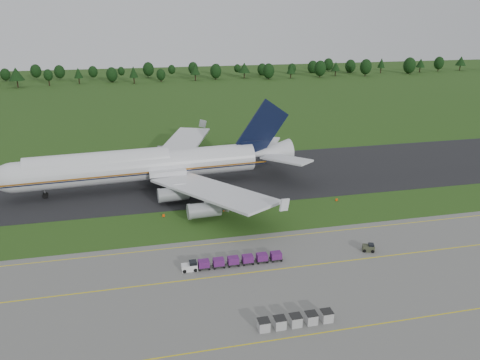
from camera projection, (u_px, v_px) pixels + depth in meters
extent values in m
plane|color=#244514|center=(240.00, 219.00, 102.37)|extent=(600.00, 600.00, 0.00)
cube|color=slate|center=(290.00, 311.00, 71.20)|extent=(300.00, 52.00, 0.06)
cube|color=black|center=(218.00, 178.00, 128.01)|extent=(300.00, 40.00, 0.08)
cube|color=yellow|center=(268.00, 270.00, 82.18)|extent=(300.00, 0.25, 0.01)
cube|color=yellow|center=(304.00, 335.00, 65.69)|extent=(300.00, 0.20, 0.01)
cube|color=yellow|center=(252.00, 240.00, 93.18)|extent=(120.00, 0.20, 0.01)
cylinder|color=black|center=(18.00, 84.00, 277.95)|extent=(0.70, 0.70, 4.24)
cone|color=#173613|center=(16.00, 74.00, 275.94)|extent=(8.99, 8.99, 7.54)
cylinder|color=black|center=(49.00, 82.00, 284.40)|extent=(0.70, 0.70, 4.22)
sphere|color=#173613|center=(48.00, 75.00, 282.92)|extent=(5.38, 5.38, 5.38)
cylinder|color=black|center=(79.00, 81.00, 292.45)|extent=(0.70, 0.70, 3.57)
cone|color=#173613|center=(78.00, 73.00, 290.76)|extent=(5.45, 5.45, 6.35)
cylinder|color=black|center=(112.00, 80.00, 298.56)|extent=(0.70, 0.70, 3.21)
sphere|color=#173613|center=(112.00, 74.00, 297.43)|extent=(7.07, 7.07, 7.07)
cylinder|color=black|center=(134.00, 81.00, 292.54)|extent=(0.70, 0.70, 3.88)
cone|color=#173613|center=(133.00, 72.00, 290.71)|extent=(5.42, 5.42, 6.90)
cylinder|color=black|center=(161.00, 79.00, 300.59)|extent=(0.70, 0.70, 2.97)
sphere|color=#173613|center=(161.00, 75.00, 299.55)|extent=(5.69, 5.69, 5.69)
cylinder|color=black|center=(195.00, 78.00, 305.54)|extent=(0.70, 0.70, 3.92)
cone|color=#173613|center=(195.00, 69.00, 303.69)|extent=(6.42, 6.42, 6.96)
cylinder|color=black|center=(216.00, 77.00, 310.60)|extent=(0.70, 0.70, 3.59)
sphere|color=#173613|center=(216.00, 71.00, 309.34)|extent=(7.35, 7.35, 7.35)
cylinder|color=black|center=(244.00, 75.00, 316.90)|extent=(0.70, 0.70, 3.69)
cone|color=#173613|center=(244.00, 68.00, 315.15)|extent=(8.03, 8.03, 6.56)
cylinder|color=black|center=(268.00, 76.00, 312.00)|extent=(0.70, 0.70, 3.52)
sphere|color=#173613|center=(269.00, 71.00, 310.77)|extent=(7.70, 7.70, 7.70)
cylinder|color=black|center=(291.00, 76.00, 316.45)|extent=(0.70, 0.70, 3.20)
cone|color=#173613|center=(291.00, 69.00, 314.94)|extent=(5.89, 5.89, 5.69)
cylinder|color=black|center=(320.00, 74.00, 320.45)|extent=(0.70, 0.70, 3.96)
sphere|color=#173613|center=(320.00, 68.00, 319.07)|extent=(8.11, 8.11, 8.11)
cylinder|color=black|center=(335.00, 73.00, 328.74)|extent=(0.70, 0.70, 3.47)
cone|color=#173613|center=(336.00, 66.00, 327.10)|extent=(6.43, 6.43, 6.16)
cylinder|color=black|center=(365.00, 73.00, 326.39)|extent=(0.70, 0.70, 4.22)
sphere|color=#173613|center=(366.00, 67.00, 324.91)|extent=(8.04, 8.04, 8.04)
cylinder|color=black|center=(381.00, 70.00, 342.37)|extent=(0.70, 0.70, 3.88)
cone|color=#173613|center=(381.00, 63.00, 340.53)|extent=(5.38, 5.38, 6.90)
cylinder|color=black|center=(409.00, 71.00, 338.75)|extent=(0.70, 0.70, 3.91)
sphere|color=#173613|center=(409.00, 65.00, 337.38)|extent=(8.74, 8.74, 8.74)
cylinder|color=black|center=(420.00, 70.00, 347.30)|extent=(0.70, 0.70, 3.60)
cone|color=#173613|center=(421.00, 63.00, 345.60)|extent=(6.62, 6.62, 6.40)
cylinder|color=black|center=(438.00, 69.00, 351.88)|extent=(0.70, 0.70, 4.06)
sphere|color=#173613|center=(439.00, 63.00, 350.46)|extent=(7.27, 7.27, 7.27)
cylinder|color=black|center=(460.00, 68.00, 357.45)|extent=(0.70, 0.70, 3.83)
cone|color=#173613|center=(461.00, 61.00, 355.64)|extent=(7.76, 7.76, 6.81)
cylinder|color=silver|center=(141.00, 166.00, 118.55)|extent=(59.31, 11.42, 7.32)
cylinder|color=silver|center=(99.00, 163.00, 115.18)|extent=(34.87, 8.11, 5.71)
sphere|color=silver|center=(15.00, 178.00, 110.48)|extent=(7.32, 7.32, 7.32)
cone|color=silver|center=(271.00, 153.00, 127.98)|extent=(11.64, 7.72, 6.95)
cube|color=#BA6B1B|center=(143.00, 173.00, 115.45)|extent=(64.88, 4.61, 0.36)
cube|color=silver|center=(211.00, 190.00, 105.15)|extent=(26.08, 35.00, 0.56)
cube|color=silver|center=(181.00, 146.00, 140.07)|extent=(22.36, 35.84, 0.56)
cylinder|color=gray|center=(173.00, 194.00, 109.87)|extent=(7.32, 3.74, 3.25)
cylinder|color=gray|center=(204.00, 210.00, 101.16)|extent=(7.32, 3.74, 3.25)
cylinder|color=gray|center=(159.00, 162.00, 132.90)|extent=(7.32, 3.74, 3.25)
cylinder|color=gray|center=(170.00, 150.00, 144.30)|extent=(7.32, 3.74, 3.25)
cube|color=black|center=(262.00, 129.00, 124.96)|extent=(14.82, 1.59, 16.32)
cube|color=silver|center=(286.00, 159.00, 121.44)|extent=(12.29, 13.97, 0.46)
cube|color=silver|center=(266.00, 144.00, 135.15)|extent=(11.14, 14.29, 0.46)
cylinder|color=slate|center=(45.00, 194.00, 113.78)|extent=(0.37, 0.37, 2.24)
cylinder|color=black|center=(45.00, 195.00, 113.94)|extent=(1.38, 1.00, 1.32)
cylinder|color=slate|center=(169.00, 187.00, 117.74)|extent=(0.37, 0.37, 2.24)
cylinder|color=black|center=(169.00, 189.00, 117.89)|extent=(1.38, 1.00, 1.32)
cylinder|color=slate|center=(163.00, 176.00, 125.96)|extent=(0.37, 0.37, 2.24)
cylinder|color=black|center=(164.00, 178.00, 126.12)|extent=(1.38, 1.00, 1.32)
cube|color=white|center=(189.00, 267.00, 82.02)|extent=(2.77, 1.49, 1.17)
cylinder|color=black|center=(185.00, 271.00, 81.22)|extent=(0.64, 0.23, 0.64)
cube|color=black|center=(204.00, 267.00, 82.63)|extent=(2.13, 1.60, 0.13)
cube|color=#4F185A|center=(204.00, 264.00, 82.41)|extent=(1.92, 1.49, 1.17)
cylinder|color=black|center=(200.00, 270.00, 81.83)|extent=(0.36, 0.16, 0.36)
cube|color=black|center=(219.00, 265.00, 83.19)|extent=(2.13, 1.60, 0.13)
cube|color=#4F185A|center=(219.00, 262.00, 82.97)|extent=(1.92, 1.49, 1.17)
cylinder|color=black|center=(215.00, 269.00, 82.39)|extent=(0.36, 0.16, 0.36)
cube|color=black|center=(233.00, 263.00, 83.75)|extent=(2.13, 1.60, 0.13)
cube|color=#4F185A|center=(233.00, 260.00, 83.53)|extent=(1.92, 1.49, 1.17)
cylinder|color=black|center=(229.00, 267.00, 82.95)|extent=(0.36, 0.16, 0.36)
cube|color=black|center=(248.00, 262.00, 84.31)|extent=(2.13, 1.60, 0.13)
cube|color=#4F185A|center=(248.00, 258.00, 84.09)|extent=(1.92, 1.49, 1.17)
cylinder|color=black|center=(244.00, 265.00, 83.51)|extent=(0.36, 0.16, 0.36)
cube|color=black|center=(262.00, 260.00, 84.87)|extent=(2.13, 1.60, 0.13)
cube|color=#4F185A|center=(262.00, 257.00, 84.65)|extent=(1.92, 1.49, 1.17)
cylinder|color=black|center=(258.00, 263.00, 84.07)|extent=(0.36, 0.16, 0.36)
cube|color=black|center=(276.00, 258.00, 85.43)|extent=(2.13, 1.60, 0.13)
cube|color=#4F185A|center=(276.00, 255.00, 85.21)|extent=(1.92, 1.49, 1.17)
cylinder|color=black|center=(273.00, 262.00, 84.63)|extent=(0.36, 0.16, 0.36)
cylinder|color=black|center=(189.00, 269.00, 82.11)|extent=(0.64, 0.23, 0.64)
cube|color=#363A28|center=(368.00, 248.00, 88.62)|extent=(2.51, 2.00, 1.20)
cylinder|color=black|center=(366.00, 252.00, 87.96)|extent=(0.61, 0.22, 0.61)
cylinder|color=black|center=(370.00, 247.00, 89.48)|extent=(0.61, 0.22, 0.61)
cube|color=#A8A8A8|center=(264.00, 325.00, 66.57)|extent=(1.58, 1.58, 1.58)
cube|color=black|center=(264.00, 320.00, 66.29)|extent=(1.68, 1.68, 0.08)
cube|color=#A8A8A8|center=(280.00, 323.00, 67.07)|extent=(1.58, 1.58, 1.58)
cube|color=black|center=(280.00, 318.00, 66.79)|extent=(1.68, 1.68, 0.08)
cube|color=#A8A8A8|center=(296.00, 321.00, 67.58)|extent=(1.58, 1.58, 1.58)
cube|color=black|center=(296.00, 316.00, 67.29)|extent=(1.68, 1.68, 0.08)
cube|color=#A8A8A8|center=(311.00, 318.00, 68.08)|extent=(1.58, 1.58, 1.58)
cube|color=black|center=(312.00, 314.00, 67.80)|extent=(1.68, 1.68, 0.08)
cube|color=#A8A8A8|center=(327.00, 316.00, 68.59)|extent=(1.58, 1.58, 1.58)
cube|color=black|center=(327.00, 311.00, 68.30)|extent=(1.68, 1.68, 0.08)
cube|color=#ED4207|center=(164.00, 216.00, 103.57)|extent=(0.50, 0.12, 0.60)
cube|color=black|center=(164.00, 217.00, 103.66)|extent=(0.30, 0.30, 0.04)
cube|color=#ED4207|center=(224.00, 210.00, 106.46)|extent=(0.50, 0.12, 0.60)
cube|color=black|center=(224.00, 211.00, 106.55)|extent=(0.30, 0.30, 0.04)
cube|color=#ED4207|center=(282.00, 205.00, 109.35)|extent=(0.50, 0.12, 0.60)
cube|color=black|center=(282.00, 206.00, 109.44)|extent=(0.30, 0.30, 0.04)
cube|color=#ED4207|center=(337.00, 200.00, 112.24)|extent=(0.50, 0.12, 0.60)
cube|color=black|center=(337.00, 201.00, 112.33)|extent=(0.30, 0.30, 0.04)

